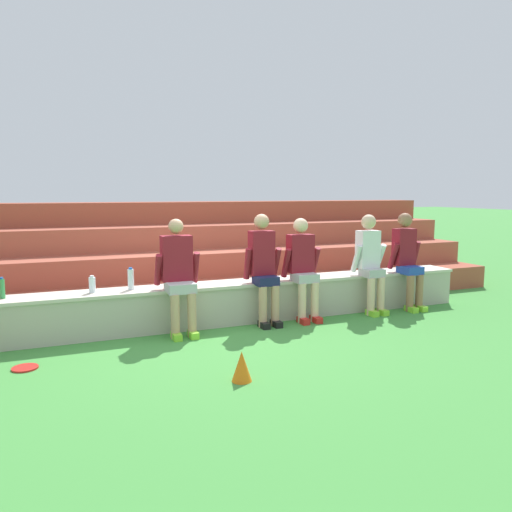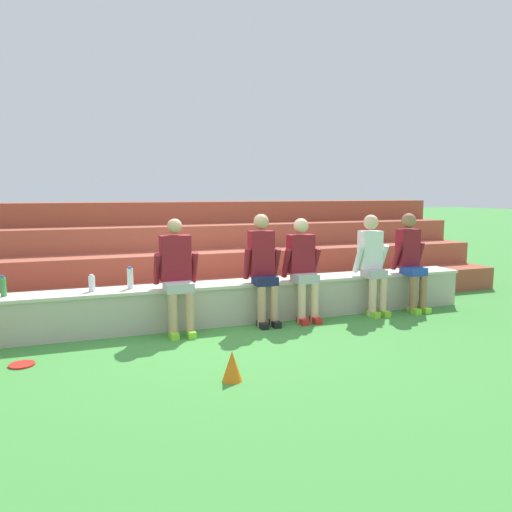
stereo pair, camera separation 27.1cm
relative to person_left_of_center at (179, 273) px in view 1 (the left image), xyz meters
name	(u,v)px [view 1 (the left image)]	position (x,y,z in m)	size (l,w,h in m)	color
ground_plane	(214,329)	(0.47, 0.02, -0.77)	(80.00, 80.00, 0.00)	#428E3D
stone_seating_wall	(209,303)	(0.47, 0.25, -0.48)	(7.94, 0.51, 0.55)	#B7AF9E
brick_bleachers	(171,260)	(0.47, 2.52, -0.18)	(11.08, 2.72, 1.59)	#A34C38
person_left_of_center	(179,273)	(0.00, 0.00, 0.00)	(0.56, 0.57, 1.44)	tan
person_center	(264,265)	(1.17, 0.03, 0.02)	(0.50, 0.51, 1.48)	tan
person_right_of_center	(303,265)	(1.76, 0.02, -0.01)	(0.53, 0.51, 1.42)	beige
person_far_right	(370,260)	(2.86, 0.00, 0.01)	(0.49, 0.49, 1.45)	beige
person_rightmost_edge	(407,257)	(3.55, 0.02, 0.01)	(0.50, 0.55, 1.46)	#996B4C
water_bottle_center_gap	(2,288)	(-2.00, 0.29, -0.10)	(0.07, 0.07, 0.25)	green
water_bottle_near_right	(92,285)	(-1.01, 0.25, -0.12)	(0.08, 0.08, 0.21)	silver
water_bottle_mid_right	(131,279)	(-0.55, 0.27, -0.09)	(0.08, 0.08, 0.28)	silver
frisbee	(25,368)	(-1.76, -0.67, -0.76)	(0.26, 0.26, 0.02)	red
sports_cone	(242,366)	(0.16, -1.81, -0.63)	(0.19, 0.19, 0.29)	orange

